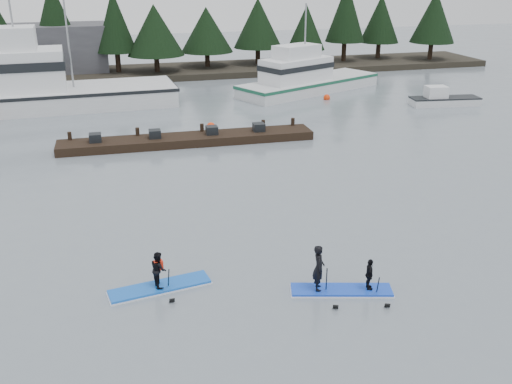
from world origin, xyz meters
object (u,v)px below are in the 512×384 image
object	(u,v)px
fishing_boat_medium	(306,85)
paddleboard_solo	(159,278)
fishing_boat_large	(29,98)
floating_dock	(188,140)
paddleboard_duo	(338,277)

from	to	relation	value
fishing_boat_medium	paddleboard_solo	world-z (taller)	fishing_boat_medium
fishing_boat_large	floating_dock	bearing A→B (deg)	-52.33
fishing_boat_medium	paddleboard_duo	distance (m)	32.90
fishing_boat_medium	floating_dock	size ratio (longest dim) A/B	0.90
fishing_boat_medium	paddleboard_solo	xyz separation A→B (m)	(-16.06, -29.44, -0.16)
fishing_boat_large	paddleboard_solo	distance (m)	29.69
floating_dock	paddleboard_duo	world-z (taller)	paddleboard_duo
fishing_boat_large	floating_dock	distance (m)	15.98
fishing_boat_large	paddleboard_duo	size ratio (longest dim) A/B	6.00
floating_dock	paddleboard_duo	size ratio (longest dim) A/B	4.49
fishing_boat_large	fishing_boat_medium	world-z (taller)	fishing_boat_large
fishing_boat_medium	fishing_boat_large	bearing A→B (deg)	156.37
fishing_boat_medium	floating_dock	world-z (taller)	fishing_boat_medium
fishing_boat_large	paddleboard_duo	xyz separation A→B (m)	(12.31, -30.75, -0.33)
floating_dock	fishing_boat_large	bearing A→B (deg)	131.35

